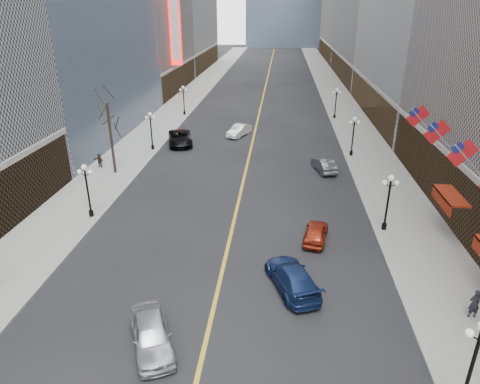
% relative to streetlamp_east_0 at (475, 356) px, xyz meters
% --- Properties ---
extents(sidewalk_east, '(6.00, 230.00, 0.15)m').
position_rel_streetlamp_east_0_xyz_m(sidewalk_east, '(2.20, 56.00, -2.83)').
color(sidewalk_east, gray).
rests_on(sidewalk_east, ground).
extents(sidewalk_west, '(6.00, 230.00, 0.15)m').
position_rel_streetlamp_east_0_xyz_m(sidewalk_west, '(-25.80, 56.00, -2.83)').
color(sidewalk_west, gray).
rests_on(sidewalk_west, ground).
extents(lane_line, '(0.25, 200.00, 0.02)m').
position_rel_streetlamp_east_0_xyz_m(lane_line, '(-11.80, 66.00, -2.89)').
color(lane_line, gold).
rests_on(lane_line, ground).
extents(streetlamp_east_0, '(1.26, 0.44, 4.52)m').
position_rel_streetlamp_east_0_xyz_m(streetlamp_east_0, '(0.00, 0.00, 0.00)').
color(streetlamp_east_0, black).
rests_on(streetlamp_east_0, sidewalk_east).
extents(streetlamp_east_1, '(1.26, 0.44, 4.52)m').
position_rel_streetlamp_east_0_xyz_m(streetlamp_east_1, '(0.00, 16.00, 0.00)').
color(streetlamp_east_1, black).
rests_on(streetlamp_east_1, sidewalk_east).
extents(streetlamp_east_2, '(1.26, 0.44, 4.52)m').
position_rel_streetlamp_east_0_xyz_m(streetlamp_east_2, '(0.00, 34.00, 0.00)').
color(streetlamp_east_2, black).
rests_on(streetlamp_east_2, sidewalk_east).
extents(streetlamp_east_3, '(1.26, 0.44, 4.52)m').
position_rel_streetlamp_east_0_xyz_m(streetlamp_east_3, '(0.00, 52.00, 0.00)').
color(streetlamp_east_3, black).
rests_on(streetlamp_east_3, sidewalk_east).
extents(streetlamp_west_1, '(1.26, 0.44, 4.52)m').
position_rel_streetlamp_east_0_xyz_m(streetlamp_west_1, '(-23.60, 16.00, 0.00)').
color(streetlamp_west_1, black).
rests_on(streetlamp_west_1, sidewalk_west).
extents(streetlamp_west_2, '(1.26, 0.44, 4.52)m').
position_rel_streetlamp_east_0_xyz_m(streetlamp_west_2, '(-23.60, 34.00, 0.00)').
color(streetlamp_west_2, black).
rests_on(streetlamp_west_2, sidewalk_west).
extents(streetlamp_west_3, '(1.26, 0.44, 4.52)m').
position_rel_streetlamp_east_0_xyz_m(streetlamp_west_3, '(-23.60, 52.00, 0.00)').
color(streetlamp_west_3, black).
rests_on(streetlamp_west_3, sidewalk_west).
extents(flag_3, '(2.87, 0.12, 2.87)m').
position_rel_streetlamp_east_0_xyz_m(flag_3, '(3.51, 13.00, 4.39)').
color(flag_3, '#B2B2B7').
rests_on(flag_3, ground).
extents(flag_4, '(2.87, 0.12, 2.87)m').
position_rel_streetlamp_east_0_xyz_m(flag_4, '(3.51, 18.00, 4.39)').
color(flag_4, '#B2B2B7').
rests_on(flag_4, ground).
extents(flag_5, '(2.87, 0.12, 2.87)m').
position_rel_streetlamp_east_0_xyz_m(flag_5, '(3.51, 23.00, 4.39)').
color(flag_5, '#B2B2B7').
rests_on(flag_5, ground).
extents(awning_c, '(1.40, 4.00, 0.93)m').
position_rel_streetlamp_east_0_xyz_m(awning_c, '(4.30, 16.00, 0.18)').
color(awning_c, maroon).
rests_on(awning_c, ground).
extents(theatre_marquee, '(2.00, 0.55, 12.00)m').
position_rel_streetlamp_east_0_xyz_m(theatre_marquee, '(-27.68, 66.00, 9.10)').
color(theatre_marquee, red).
rests_on(theatre_marquee, ground).
extents(tree_west_far, '(3.60, 3.60, 7.92)m').
position_rel_streetlamp_east_0_xyz_m(tree_west_far, '(-25.30, 26.00, 3.34)').
color(tree_west_far, '#2D231C').
rests_on(tree_west_far, sidewalk_west).
extents(car_nb_near, '(3.69, 5.13, 1.62)m').
position_rel_streetlamp_east_0_xyz_m(car_nb_near, '(-14.46, 2.21, -2.09)').
color(car_nb_near, '#B6B7BE').
rests_on(car_nb_near, ground).
extents(car_nb_mid, '(3.21, 4.79, 1.49)m').
position_rel_streetlamp_east_0_xyz_m(car_nb_mid, '(-13.80, 41.18, -2.15)').
color(car_nb_mid, silver).
rests_on(car_nb_mid, ground).
extents(car_nb_far, '(4.32, 6.62, 1.69)m').
position_rel_streetlamp_east_0_xyz_m(car_nb_far, '(-20.80, 36.67, -2.05)').
color(car_nb_far, black).
rests_on(car_nb_far, ground).
extents(car_sb_near, '(3.97, 5.83, 1.57)m').
position_rel_streetlamp_east_0_xyz_m(car_sb_near, '(-7.26, 7.91, -2.12)').
color(car_sb_near, navy).
rests_on(car_sb_near, ground).
extents(car_sb_mid, '(2.32, 4.22, 1.36)m').
position_rel_streetlamp_east_0_xyz_m(car_sb_mid, '(-5.41, 14.00, -2.22)').
color(car_sb_mid, maroon).
rests_on(car_sb_mid, ground).
extents(car_sb_far, '(2.54, 4.57, 1.43)m').
position_rel_streetlamp_east_0_xyz_m(car_sb_far, '(-3.58, 28.82, -2.19)').
color(car_sb_far, '#484C4F').
rests_on(car_sb_far, ground).
extents(ped_ne_corner, '(0.72, 0.57, 1.79)m').
position_rel_streetlamp_east_0_xyz_m(ped_ne_corner, '(2.70, 5.99, -1.86)').
color(ped_ne_corner, black).
rests_on(ped_ne_corner, sidewalk_east).
extents(ped_west_far, '(1.44, 0.94, 1.50)m').
position_rel_streetlamp_east_0_xyz_m(ped_west_far, '(-27.49, 27.38, -2.00)').
color(ped_west_far, black).
rests_on(ped_west_far, sidewalk_west).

